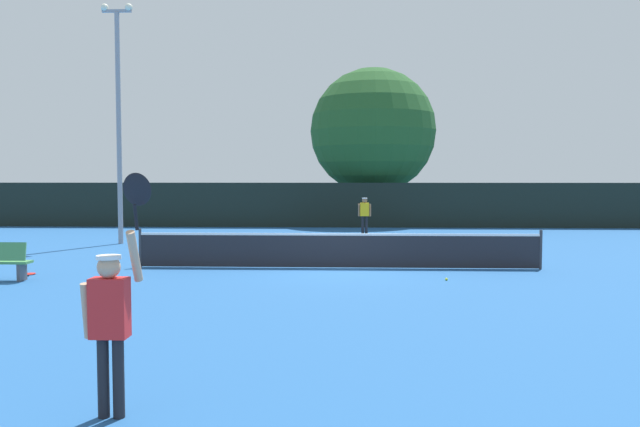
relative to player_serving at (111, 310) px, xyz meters
name	(u,v)px	position (x,y,z in m)	size (l,w,h in m)	color
ground_plane	(338,268)	(2.23, 10.90, -1.13)	(120.00, 120.00, 0.00)	#235693
tennis_net	(338,250)	(2.23, 10.90, -0.61)	(11.08, 0.08, 1.07)	#232328
perimeter_fence	(341,205)	(2.23, 25.08, -0.01)	(38.59, 0.12, 2.23)	black
player_serving	(111,310)	(0.00, 0.00, 0.00)	(0.68, 0.40, 2.55)	red
player_receiving	(365,212)	(3.29, 21.45, -0.15)	(0.57, 0.23, 1.60)	yellow
tennis_ball	(446,279)	(4.87, 8.89, -1.09)	(0.07, 0.07, 0.07)	#CCE033
spare_racket	(29,274)	(-5.68, 9.42, -1.11)	(0.28, 0.52, 0.04)	black
light_pole	(119,109)	(-6.01, 17.02, 3.90)	(1.18, 0.28, 8.90)	gray
large_tree	(373,131)	(3.94, 28.20, 3.87)	(6.80, 6.80, 8.40)	brown
parked_car_near	(300,206)	(-0.27, 31.85, -0.35)	(2.10, 4.29, 1.69)	navy
parked_car_mid	(451,204)	(9.16, 33.87, -0.35)	(2.50, 4.43, 1.69)	black
parked_car_far	(504,207)	(11.77, 31.17, -0.35)	(2.19, 4.32, 1.69)	navy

